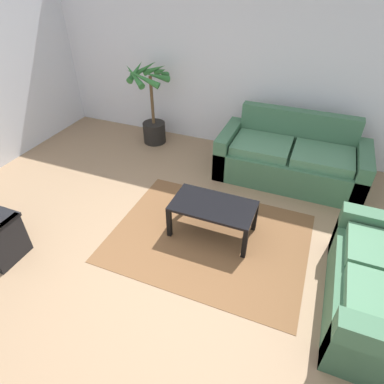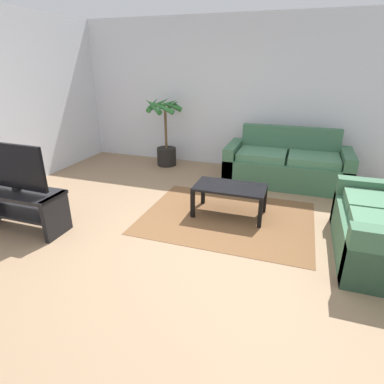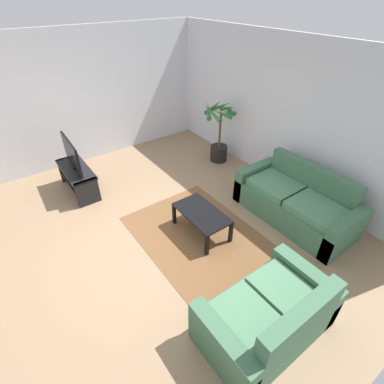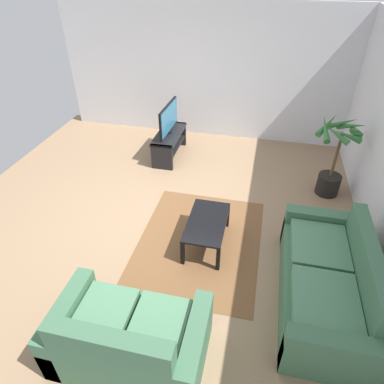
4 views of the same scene
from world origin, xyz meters
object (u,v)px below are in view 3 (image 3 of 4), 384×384
couch_loveseat (268,317)px  couch_main (295,203)px  tv_stand (77,176)px  potted_palm (219,136)px  coffee_table (202,215)px  tv (72,154)px

couch_loveseat → couch_main: bearing=120.4°
tv_stand → potted_palm: 3.04m
couch_main → coffee_table: 1.64m
couch_loveseat → tv: (-4.09, -0.76, 0.51)m
potted_palm → coffee_table: bearing=-46.4°
couch_loveseat → tv: 4.19m
couch_loveseat → coffee_table: 1.82m
couch_loveseat → coffee_table: bearing=166.3°
couch_main → couch_loveseat: (1.14, -1.94, -0.00)m
tv → potted_palm: 3.03m
couch_main → couch_loveseat: size_ratio=1.34×
potted_palm → tv: bearing=-102.1°
couch_main → couch_loveseat: same height
couch_main → tv_stand: bearing=-137.5°
coffee_table → potted_palm: size_ratio=0.70×
coffee_table → couch_loveseat: bearing=-13.7°
couch_loveseat → tv_stand: couch_loveseat is taller
couch_main → coffee_table: (-0.63, -1.51, 0.05)m
tv → coffee_table: size_ratio=1.02×
couch_loveseat → coffee_table: size_ratio=1.60×
couch_loveseat → potted_palm: 4.10m
tv → potted_palm: potted_palm is taller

